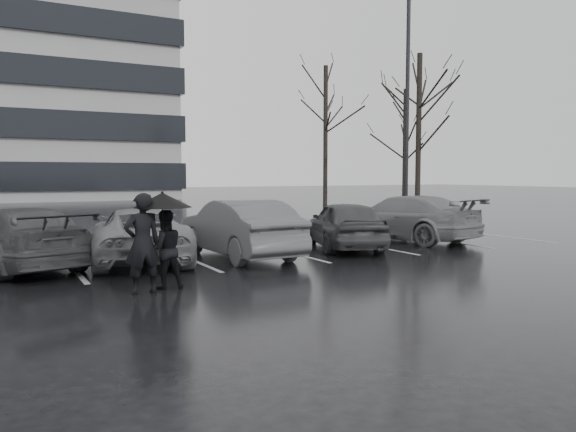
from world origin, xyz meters
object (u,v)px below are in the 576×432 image
at_px(pedestrian_right, 164,249).
at_px(tree_north, 325,139).
at_px(car_west_b, 140,235).
at_px(car_east, 403,218).
at_px(lamp_post, 407,120).
at_px(car_main, 345,224).
at_px(pedestrian_left, 142,243).
at_px(tree_east, 419,136).
at_px(tree_ne, 405,151).
at_px(car_west_a, 239,228).
at_px(car_west_c, 16,238).

xyz_separation_m(pedestrian_right, tree_north, (14.77, 18.07, 3.51)).
relative_size(car_west_b, car_east, 0.94).
height_order(car_west_b, lamp_post, lamp_post).
bearing_deg(car_main, pedestrian_right, 46.05).
height_order(car_east, pedestrian_left, pedestrian_left).
distance_m(car_east, tree_east, 10.46).
height_order(car_main, lamp_post, lamp_post).
bearing_deg(tree_north, car_main, -119.98).
distance_m(tree_east, tree_ne, 4.74).
bearing_deg(tree_ne, tree_east, -122.01).
height_order(pedestrian_right, lamp_post, lamp_post).
distance_m(pedestrian_right, lamp_post, 16.67).
xyz_separation_m(car_east, pedestrian_right, (-8.91, -3.88, 0.00)).
relative_size(car_west_a, car_east, 0.90).
relative_size(pedestrian_left, lamp_post, 0.18).
xyz_separation_m(car_west_a, tree_north, (11.95, 15.01, 3.50)).
height_order(car_main, tree_ne, tree_ne).
relative_size(car_east, pedestrian_left, 2.79).
bearing_deg(lamp_post, tree_ne, 50.71).
bearing_deg(lamp_post, car_west_c, -161.08).
bearing_deg(car_west_b, tree_east, -143.34).
bearing_deg(car_west_a, pedestrian_right, 44.43).
distance_m(car_west_c, car_east, 11.27).
height_order(pedestrian_left, tree_north, tree_north).
bearing_deg(tree_east, pedestrian_right, -144.92).
bearing_deg(car_east, car_west_b, -12.29).
distance_m(car_main, lamp_post, 10.17).
height_order(car_main, car_east, car_east).
xyz_separation_m(car_west_b, car_east, (8.54, 0.37, 0.07)).
xyz_separation_m(lamp_post, tree_east, (2.35, 1.93, -0.54)).
bearing_deg(car_main, pedestrian_left, 46.26).
bearing_deg(tree_east, lamp_post, -140.62).
height_order(car_west_a, car_west_c, car_west_a).
bearing_deg(car_main, car_east, -146.01).
distance_m(car_main, pedestrian_right, 6.91).
bearing_deg(tree_north, car_west_c, -140.07).
bearing_deg(car_east, pedestrian_left, 9.11).
height_order(car_east, tree_ne, tree_ne).
bearing_deg(tree_north, pedestrian_right, -129.25).
bearing_deg(pedestrian_right, car_east, -156.42).
xyz_separation_m(car_main, car_west_a, (-3.33, -0.08, 0.04)).
bearing_deg(car_main, car_west_c, 14.99).
distance_m(pedestrian_left, pedestrian_right, 0.58).
bearing_deg(tree_north, tree_east, -81.87).
height_order(pedestrian_left, lamp_post, lamp_post).
height_order(car_main, car_west_b, car_main).
xyz_separation_m(car_west_a, pedestrian_left, (-3.30, -3.33, 0.16)).
relative_size(car_east, pedestrian_right, 3.42).
bearing_deg(car_east, car_main, 0.23).
xyz_separation_m(car_west_a, lamp_post, (10.59, 6.08, 3.79)).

